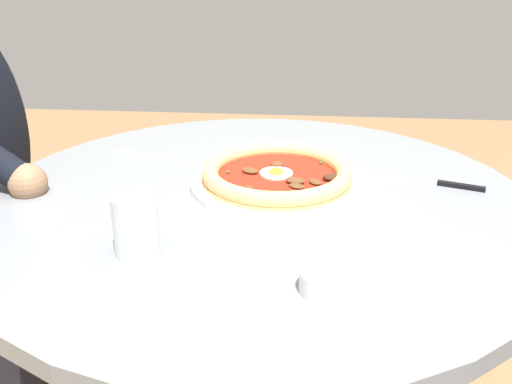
{
  "coord_description": "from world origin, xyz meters",
  "views": [
    {
      "loc": [
        0.94,
        0.08,
        1.15
      ],
      "look_at": [
        0.02,
        -0.0,
        0.74
      ],
      "focal_mm": 41.21,
      "sensor_mm": 36.0,
      "label": 1
    }
  ],
  "objects_px": {
    "ramekin_capers": "(326,281)",
    "steak_knife": "(441,183)",
    "water_glass": "(136,228)",
    "fork_utensil": "(150,156)",
    "pizza_on_plate": "(277,176)",
    "dining_table": "(257,277)"
  },
  "relations": [
    {
      "from": "ramekin_capers",
      "to": "steak_knife",
      "type": "bearing_deg",
      "value": 149.26
    },
    {
      "from": "steak_knife",
      "to": "ramekin_capers",
      "type": "xyz_separation_m",
      "value": [
        0.37,
        -0.22,
        0.01
      ]
    },
    {
      "from": "water_glass",
      "to": "fork_utensil",
      "type": "distance_m",
      "value": 0.41
    },
    {
      "from": "water_glass",
      "to": "steak_knife",
      "type": "xyz_separation_m",
      "value": [
        -0.3,
        0.49,
        -0.04
      ]
    },
    {
      "from": "pizza_on_plate",
      "to": "fork_utensil",
      "type": "distance_m",
      "value": 0.3
    },
    {
      "from": "pizza_on_plate",
      "to": "water_glass",
      "type": "xyz_separation_m",
      "value": [
        0.27,
        -0.19,
        0.02
      ]
    },
    {
      "from": "ramekin_capers",
      "to": "pizza_on_plate",
      "type": "bearing_deg",
      "value": -166.84
    },
    {
      "from": "dining_table",
      "to": "steak_knife",
      "type": "distance_m",
      "value": 0.38
    },
    {
      "from": "pizza_on_plate",
      "to": "ramekin_capers",
      "type": "relative_size",
      "value": 4.69
    },
    {
      "from": "dining_table",
      "to": "pizza_on_plate",
      "type": "bearing_deg",
      "value": 154.32
    },
    {
      "from": "dining_table",
      "to": "fork_utensil",
      "type": "bearing_deg",
      "value": -128.75
    },
    {
      "from": "ramekin_capers",
      "to": "fork_utensil",
      "type": "xyz_separation_m",
      "value": [
        -0.48,
        -0.36,
        -0.01
      ]
    },
    {
      "from": "dining_table",
      "to": "steak_knife",
      "type": "height_order",
      "value": "steak_knife"
    },
    {
      "from": "steak_knife",
      "to": "fork_utensil",
      "type": "height_order",
      "value": "steak_knife"
    },
    {
      "from": "pizza_on_plate",
      "to": "ramekin_capers",
      "type": "distance_m",
      "value": 0.36
    },
    {
      "from": "dining_table",
      "to": "pizza_on_plate",
      "type": "relative_size",
      "value": 3.06
    },
    {
      "from": "pizza_on_plate",
      "to": "water_glass",
      "type": "distance_m",
      "value": 0.33
    },
    {
      "from": "pizza_on_plate",
      "to": "steak_knife",
      "type": "xyz_separation_m",
      "value": [
        -0.03,
        0.3,
        -0.02
      ]
    },
    {
      "from": "dining_table",
      "to": "steak_knife",
      "type": "bearing_deg",
      "value": 105.11
    },
    {
      "from": "pizza_on_plate",
      "to": "ramekin_capers",
      "type": "height_order",
      "value": "pizza_on_plate"
    },
    {
      "from": "water_glass",
      "to": "steak_knife",
      "type": "distance_m",
      "value": 0.58
    },
    {
      "from": "water_glass",
      "to": "fork_utensil",
      "type": "bearing_deg",
      "value": -168.05
    }
  ]
}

